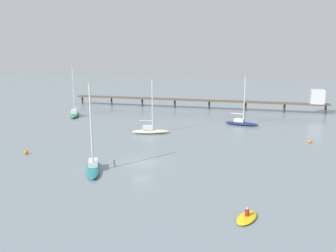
{
  "coord_description": "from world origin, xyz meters",
  "views": [
    {
      "loc": [
        12.14,
        -40.68,
        13.75
      ],
      "look_at": [
        0.0,
        17.21,
        1.5
      ],
      "focal_mm": 35.3,
      "sensor_mm": 36.0,
      "label": 1
    }
  ],
  "objects": [
    {
      "name": "pier",
      "position": [
        11.52,
        48.34,
        3.0
      ],
      "size": [
        69.91,
        7.95,
        6.05
      ],
      "color": "brown",
      "rests_on": "ground_plane"
    },
    {
      "name": "sailboat_cream",
      "position": [
        -3.28,
        16.94,
        0.66
      ],
      "size": [
        7.19,
        3.67,
        9.97
      ],
      "color": "beige",
      "rests_on": "ground_plane"
    },
    {
      "name": "sailboat_teal",
      "position": [
        -4.9,
        -4.52,
        0.7
      ],
      "size": [
        4.3,
        7.1,
        10.82
      ],
      "color": "#1E727A",
      "rests_on": "ground_plane"
    },
    {
      "name": "dinghy_yellow",
      "position": [
        13.41,
        -13.47,
        0.2
      ],
      "size": [
        2.48,
        3.43,
        1.14
      ],
      "color": "yellow",
      "rests_on": "ground_plane"
    },
    {
      "name": "mooring_buoy_far",
      "position": [
        -17.56,
        0.26,
        0.3
      ],
      "size": [
        0.61,
        0.61,
        0.61
      ],
      "primitive_type": "sphere",
      "color": "orange",
      "rests_on": "ground_plane"
    },
    {
      "name": "sailboat_green",
      "position": [
        -25.62,
        30.75,
        0.76
      ],
      "size": [
        4.62,
        7.91,
        11.82
      ],
      "color": "#287F4C",
      "rests_on": "ground_plane"
    },
    {
      "name": "ground_plane",
      "position": [
        0.0,
        0.0,
        0.0
      ],
      "size": [
        400.0,
        400.0,
        0.0
      ],
      "primitive_type": "plane",
      "color": "gray"
    },
    {
      "name": "sailboat_navy",
      "position": [
        13.27,
        28.41,
        0.61
      ],
      "size": [
        7.27,
        3.79,
        10.03
      ],
      "color": "navy",
      "rests_on": "ground_plane"
    },
    {
      "name": "mooring_buoy_inner",
      "position": [
        24.24,
        15.55,
        0.28
      ],
      "size": [
        0.57,
        0.57,
        0.57
      ],
      "primitive_type": "sphere",
      "color": "orange",
      "rests_on": "ground_plane"
    }
  ]
}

